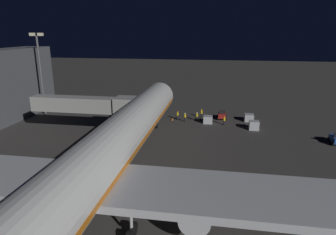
# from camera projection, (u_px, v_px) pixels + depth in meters

# --- Properties ---
(ground_plane) EXTENTS (320.00, 320.00, 0.00)m
(ground_plane) POSITION_uv_depth(u_px,v_px,m) (124.00, 177.00, 37.14)
(ground_plane) COLOR #383533
(airliner_at_gate) EXTENTS (51.96, 68.38, 19.29)m
(airliner_at_gate) POSITION_uv_depth(u_px,v_px,m) (95.00, 167.00, 27.83)
(airliner_at_gate) COLOR silver
(airliner_at_gate) RESTS_ON ground_plane
(jet_bridge) EXTENTS (18.29, 3.40, 6.92)m
(jet_bridge) POSITION_uv_depth(u_px,v_px,m) (91.00, 105.00, 50.83)
(jet_bridge) COLOR #9E9E99
(jet_bridge) RESTS_ON ground_plane
(apron_floodlight_mast) EXTENTS (2.90, 0.50, 17.17)m
(apron_floodlight_mast) POSITION_uv_depth(u_px,v_px,m) (40.00, 69.00, 61.93)
(apron_floodlight_mast) COLOR #59595E
(apron_floodlight_mast) RESTS_ON ground_plane
(baggage_tug_lead) EXTENTS (1.86, 2.42, 1.95)m
(baggage_tug_lead) POSITION_uv_depth(u_px,v_px,m) (222.00, 115.00, 61.55)
(baggage_tug_lead) COLOR maroon
(baggage_tug_lead) RESTS_ON ground_plane
(baggage_tug_spare) EXTENTS (1.86, 2.76, 1.95)m
(baggage_tug_spare) POSITION_uv_depth(u_px,v_px,m) (336.00, 139.00, 47.95)
(baggage_tug_spare) COLOR #234C9E
(baggage_tug_spare) RESTS_ON ground_plane
(baggage_container_near_belt) EXTENTS (1.75, 1.58, 1.66)m
(baggage_container_near_belt) POSITION_uv_depth(u_px,v_px,m) (254.00, 125.00, 54.87)
(baggage_container_near_belt) COLOR #B7BABF
(baggage_container_near_belt) RESTS_ON ground_plane
(baggage_container_mid_row) EXTENTS (1.77, 1.77, 1.46)m
(baggage_container_mid_row) POSITION_uv_depth(u_px,v_px,m) (249.00, 118.00, 60.08)
(baggage_container_mid_row) COLOR #B7BABF
(baggage_container_mid_row) RESTS_ON ground_plane
(baggage_container_far_row) EXTENTS (1.74, 1.68, 1.46)m
(baggage_container_far_row) POSITION_uv_depth(u_px,v_px,m) (208.00, 120.00, 58.81)
(baggage_container_far_row) COLOR #B7BABF
(baggage_container_far_row) RESTS_ON ground_plane
(ground_crew_near_nose_gear) EXTENTS (0.40, 0.40, 1.86)m
(ground_crew_near_nose_gear) POSITION_uv_depth(u_px,v_px,m) (201.00, 113.00, 62.42)
(ground_crew_near_nose_gear) COLOR black
(ground_crew_near_nose_gear) RESTS_ON ground_plane
(ground_crew_by_belt_loader) EXTENTS (0.40, 0.40, 1.81)m
(ground_crew_by_belt_loader) POSITION_uv_depth(u_px,v_px,m) (197.00, 116.00, 60.20)
(ground_crew_by_belt_loader) COLOR black
(ground_crew_by_belt_loader) RESTS_ON ground_plane
(ground_crew_marshaller_fwd) EXTENTS (0.40, 0.40, 1.80)m
(ground_crew_marshaller_fwd) POSITION_uv_depth(u_px,v_px,m) (178.00, 115.00, 61.01)
(ground_crew_marshaller_fwd) COLOR black
(ground_crew_marshaller_fwd) RESTS_ON ground_plane
(ground_crew_under_port_wing) EXTENTS (0.40, 0.40, 1.79)m
(ground_crew_under_port_wing) POSITION_uv_depth(u_px,v_px,m) (224.00, 120.00, 57.51)
(ground_crew_under_port_wing) COLOR black
(ground_crew_under_port_wing) RESTS_ON ground_plane
(ground_crew_by_tug) EXTENTS (0.40, 0.40, 1.86)m
(ground_crew_by_tug) POSITION_uv_depth(u_px,v_px,m) (185.00, 117.00, 59.60)
(ground_crew_by_tug) COLOR black
(ground_crew_by_tug) RESTS_ON ground_plane
(traffic_cone_nose_port) EXTENTS (0.36, 0.36, 0.55)m
(traffic_cone_nose_port) POSITION_uv_depth(u_px,v_px,m) (172.00, 119.00, 60.74)
(traffic_cone_nose_port) COLOR orange
(traffic_cone_nose_port) RESTS_ON ground_plane
(traffic_cone_nose_starboard) EXTENTS (0.36, 0.36, 0.55)m
(traffic_cone_nose_starboard) POSITION_uv_depth(u_px,v_px,m) (151.00, 118.00, 61.44)
(traffic_cone_nose_starboard) COLOR orange
(traffic_cone_nose_starboard) RESTS_ON ground_plane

